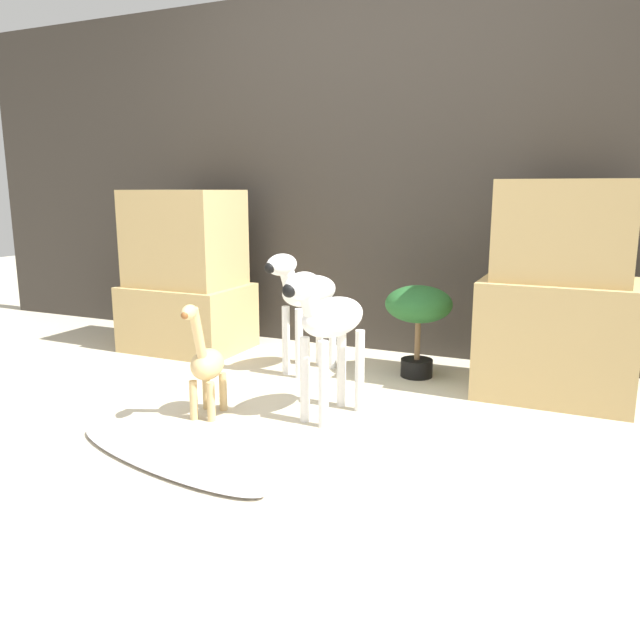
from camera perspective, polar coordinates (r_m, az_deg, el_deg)
ground_plane at (r=2.65m, az=-6.86°, el=-10.75°), size 14.00×14.00×0.00m
wall_back at (r=3.95m, az=5.57°, el=13.08°), size 6.40×0.08×2.20m
rock_pillar_left at (r=4.05m, az=-12.14°, el=3.94°), size 0.73×0.56×1.01m
rock_pillar_right at (r=3.27m, az=21.03°, el=1.81°), size 0.73×0.56×1.06m
zebra_right at (r=2.73m, az=0.71°, el=-0.15°), size 0.27×0.51×0.68m
zebra_left at (r=3.43m, az=-1.42°, el=2.35°), size 0.30×0.51×0.68m
giraffe_figurine at (r=2.85m, az=-10.41°, el=-3.94°), size 0.18×0.34×0.54m
potted_palm_front at (r=3.41m, az=8.99°, el=0.83°), size 0.36×0.36×0.51m
surfboard at (r=2.50m, az=-14.01°, el=-11.99°), size 1.04×0.46×0.08m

